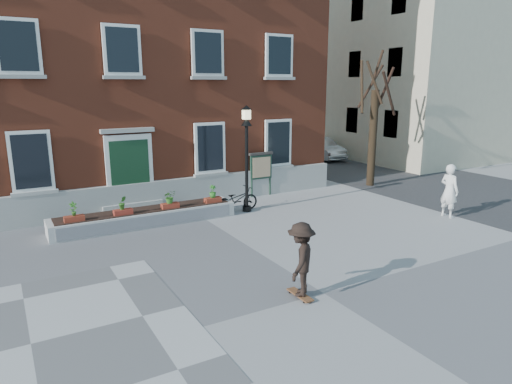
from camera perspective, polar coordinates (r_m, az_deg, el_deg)
ground at (r=10.81m, az=8.45°, el=-12.40°), size 100.00×100.00×0.00m
checker_patch at (r=9.77m, az=-26.33°, el=-16.68°), size 6.00×6.00×0.01m
bicycle at (r=17.06m, az=-2.42°, el=-0.94°), size 1.76×0.67×0.91m
parked_car at (r=29.44m, az=8.03°, el=5.45°), size 1.75×4.19×1.35m
bystander at (r=17.64m, az=23.00°, el=0.15°), size 0.46×0.70×1.93m
brick_building at (r=22.01m, az=-19.77°, el=16.88°), size 18.40×10.85×12.60m
planter_assembly at (r=15.94m, az=-13.57°, el=-2.91°), size 6.20×1.12×1.15m
bare_tree at (r=21.81m, az=14.47°, el=8.01°), size 1.83×1.83×6.16m
side_street at (r=36.55m, az=12.12°, el=16.79°), size 15.20×36.00×14.50m
lamp_post at (r=16.67m, az=-1.19°, el=6.02°), size 0.40×0.40×3.93m
notice_board at (r=19.25m, az=0.63°, el=3.18°), size 1.10×0.16×1.87m
skateboarder at (r=10.20m, az=5.63°, el=-8.37°), size 1.21×1.19×1.75m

